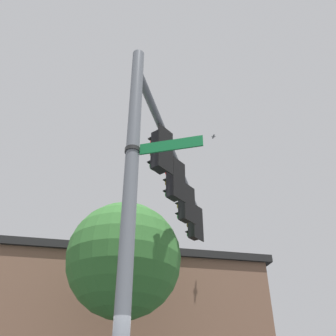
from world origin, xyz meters
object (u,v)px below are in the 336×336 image
Objects in this scene: traffic_light_mid_outer at (185,205)px; traffic_light_nearest_pole at (159,151)px; traffic_light_arm_end at (194,224)px; street_name_sign at (153,148)px; traffic_light_mid_inner at (174,181)px; bird_flying at (213,136)px.

traffic_light_nearest_pole is at bearing -155.98° from traffic_light_mid_outer.
traffic_light_arm_end is (4.08, 1.82, 0.00)m from traffic_light_nearest_pole.
traffic_light_nearest_pole is at bearing 36.34° from street_name_sign.
traffic_light_mid_inner is 5.84m from bird_flying.
traffic_light_mid_outer is (2.72, 1.21, 0.00)m from traffic_light_nearest_pole.
traffic_light_nearest_pole is 2.98m from traffic_light_mid_outer.
traffic_light_mid_outer and traffic_light_arm_end have the same top height.
traffic_light_arm_end reaches higher than street_name_sign.
traffic_light_mid_inner is 5.48× the size of bird_flying.
traffic_light_nearest_pole and traffic_light_mid_outer have the same top height.
traffic_light_arm_end is at bearing 24.02° from traffic_light_mid_inner.
bird_flying is at bearing -17.34° from traffic_light_arm_end.
traffic_light_arm_end is at bearing 24.02° from traffic_light_mid_outer.
street_name_sign is at bearing -143.66° from traffic_light_nearest_pole.
traffic_light_mid_inner is 1.00× the size of traffic_light_arm_end.
street_name_sign is at bearing -159.18° from bird_flying.
traffic_light_mid_outer is 1.49m from traffic_light_arm_end.
traffic_light_mid_outer is (1.36, 0.61, 0.00)m from traffic_light_mid_inner.
traffic_light_arm_end is (2.72, 1.21, 0.00)m from traffic_light_mid_inner.
traffic_light_mid_inner is 2.98m from traffic_light_arm_end.
bird_flying is (5.27, 1.45, 4.25)m from traffic_light_nearest_pole.
traffic_light_mid_outer reaches higher than street_name_sign.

